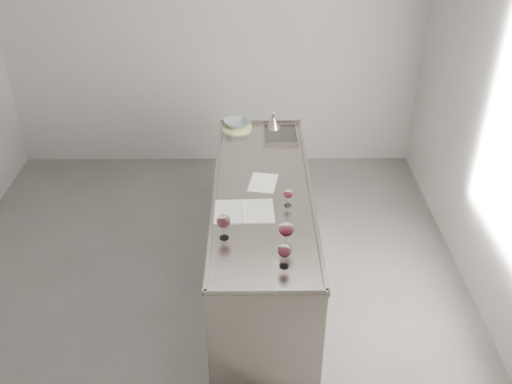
{
  "coord_description": "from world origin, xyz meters",
  "views": [
    {
      "loc": [
        0.42,
        -3.46,
        3.27
      ],
      "look_at": [
        0.45,
        0.13,
        1.02
      ],
      "focal_mm": 40.0,
      "sensor_mm": 36.0,
      "label": 1
    }
  ],
  "objects_px": {
    "wine_glass_right": "(284,251)",
    "wine_glass_left": "(224,222)",
    "wine_funnel": "(273,123)",
    "wine_glass_middle": "(286,230)",
    "wine_glass_small": "(288,194)",
    "counter": "(262,237)",
    "ceramic_bowl": "(237,124)",
    "notebook": "(243,212)"
  },
  "relations": [
    {
      "from": "wine_glass_right",
      "to": "wine_funnel",
      "type": "xyz_separation_m",
      "value": [
        -0.0,
        2.02,
        -0.07
      ]
    },
    {
      "from": "wine_funnel",
      "to": "wine_glass_small",
      "type": "bearing_deg",
      "value": -87.16
    },
    {
      "from": "counter",
      "to": "ceramic_bowl",
      "type": "bearing_deg",
      "value": 101.66
    },
    {
      "from": "wine_glass_left",
      "to": "notebook",
      "type": "bearing_deg",
      "value": 67.45
    },
    {
      "from": "counter",
      "to": "wine_glass_left",
      "type": "distance_m",
      "value": 0.91
    },
    {
      "from": "wine_glass_middle",
      "to": "notebook",
      "type": "height_order",
      "value": "wine_glass_middle"
    },
    {
      "from": "wine_glass_left",
      "to": "wine_glass_small",
      "type": "height_order",
      "value": "wine_glass_left"
    },
    {
      "from": "counter",
      "to": "wine_glass_middle",
      "type": "xyz_separation_m",
      "value": [
        0.14,
        -0.74,
        0.61
      ]
    },
    {
      "from": "wine_glass_left",
      "to": "wine_funnel",
      "type": "bearing_deg",
      "value": 77.11
    },
    {
      "from": "wine_glass_right",
      "to": "wine_glass_small",
      "type": "distance_m",
      "value": 0.71
    },
    {
      "from": "wine_glass_small",
      "to": "wine_funnel",
      "type": "relative_size",
      "value": 0.74
    },
    {
      "from": "ceramic_bowl",
      "to": "wine_glass_left",
      "type": "bearing_deg",
      "value": -91.76
    },
    {
      "from": "wine_glass_right",
      "to": "wine_glass_left",
      "type": "bearing_deg",
      "value": 141.96
    },
    {
      "from": "notebook",
      "to": "ceramic_bowl",
      "type": "height_order",
      "value": "ceramic_bowl"
    },
    {
      "from": "wine_glass_middle",
      "to": "wine_funnel",
      "type": "relative_size",
      "value": 1.07
    },
    {
      "from": "ceramic_bowl",
      "to": "wine_glass_right",
      "type": "bearing_deg",
      "value": -80.4
    },
    {
      "from": "wine_glass_left",
      "to": "ceramic_bowl",
      "type": "bearing_deg",
      "value": 88.24
    },
    {
      "from": "wine_glass_small",
      "to": "ceramic_bowl",
      "type": "xyz_separation_m",
      "value": [
        -0.4,
        1.31,
        -0.05
      ]
    },
    {
      "from": "wine_glass_right",
      "to": "wine_funnel",
      "type": "bearing_deg",
      "value": 90.07
    },
    {
      "from": "notebook",
      "to": "counter",
      "type": "bearing_deg",
      "value": 63.44
    },
    {
      "from": "notebook",
      "to": "wine_glass_right",
      "type": "bearing_deg",
      "value": -68.8
    },
    {
      "from": "wine_glass_middle",
      "to": "wine_glass_right",
      "type": "xyz_separation_m",
      "value": [
        -0.02,
        -0.2,
        -0.02
      ]
    },
    {
      "from": "wine_funnel",
      "to": "counter",
      "type": "bearing_deg",
      "value": -96.15
    },
    {
      "from": "wine_glass_small",
      "to": "counter",
      "type": "bearing_deg",
      "value": 127.67
    },
    {
      "from": "ceramic_bowl",
      "to": "wine_glass_middle",
      "type": "bearing_deg",
      "value": -78.69
    },
    {
      "from": "counter",
      "to": "notebook",
      "type": "distance_m",
      "value": 0.59
    },
    {
      "from": "wine_glass_middle",
      "to": "wine_glass_right",
      "type": "relative_size",
      "value": 1.17
    },
    {
      "from": "counter",
      "to": "wine_funnel",
      "type": "xyz_separation_m",
      "value": [
        0.12,
        1.08,
        0.53
      ]
    },
    {
      "from": "wine_glass_middle",
      "to": "counter",
      "type": "bearing_deg",
      "value": 100.8
    },
    {
      "from": "counter",
      "to": "wine_glass_right",
      "type": "distance_m",
      "value": 1.12
    },
    {
      "from": "wine_glass_small",
      "to": "notebook",
      "type": "xyz_separation_m",
      "value": [
        -0.33,
        -0.09,
        -0.09
      ]
    },
    {
      "from": "notebook",
      "to": "wine_glass_left",
      "type": "bearing_deg",
      "value": -114.62
    },
    {
      "from": "wine_glass_middle",
      "to": "ceramic_bowl",
      "type": "height_order",
      "value": "wine_glass_middle"
    },
    {
      "from": "counter",
      "to": "wine_glass_middle",
      "type": "bearing_deg",
      "value": -79.2
    },
    {
      "from": "wine_glass_left",
      "to": "counter",
      "type": "bearing_deg",
      "value": 66.45
    },
    {
      "from": "ceramic_bowl",
      "to": "wine_funnel",
      "type": "distance_m",
      "value": 0.34
    },
    {
      "from": "wine_glass_right",
      "to": "wine_funnel",
      "type": "relative_size",
      "value": 0.92
    },
    {
      "from": "wine_glass_left",
      "to": "wine_funnel",
      "type": "relative_size",
      "value": 0.98
    },
    {
      "from": "wine_glass_right",
      "to": "wine_funnel",
      "type": "height_order",
      "value": "wine_funnel"
    },
    {
      "from": "wine_glass_left",
      "to": "wine_funnel",
      "type": "xyz_separation_m",
      "value": [
        0.39,
        1.71,
        -0.07
      ]
    },
    {
      "from": "counter",
      "to": "wine_glass_small",
      "type": "height_order",
      "value": "wine_glass_small"
    },
    {
      "from": "wine_glass_small",
      "to": "wine_funnel",
      "type": "bearing_deg",
      "value": 92.84
    }
  ]
}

